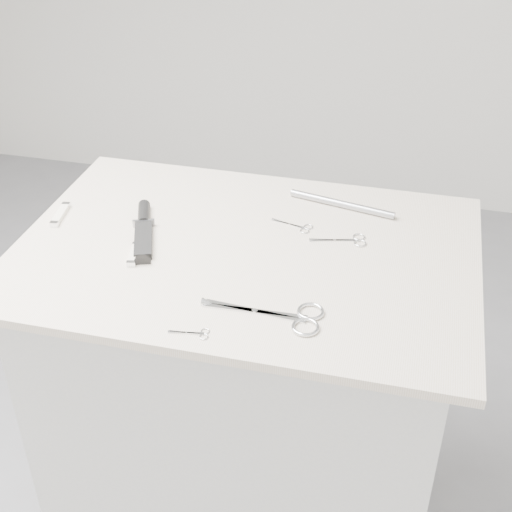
% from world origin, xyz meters
% --- Properties ---
extents(plinth, '(0.90, 0.60, 0.90)m').
position_xyz_m(plinth, '(0.00, 0.00, 0.45)').
color(plinth, silver).
rests_on(plinth, ground).
extents(display_board, '(1.00, 0.70, 0.02)m').
position_xyz_m(display_board, '(0.00, 0.00, 0.91)').
color(display_board, beige).
rests_on(display_board, plinth).
extents(large_shears, '(0.23, 0.10, 0.01)m').
position_xyz_m(large_shears, '(0.14, -0.21, 0.92)').
color(large_shears, silver).
rests_on(large_shears, display_board).
extents(embroidery_scissors_a, '(0.13, 0.06, 0.00)m').
position_xyz_m(embroidery_scissors_a, '(0.21, 0.09, 0.92)').
color(embroidery_scissors_a, silver).
rests_on(embroidery_scissors_a, display_board).
extents(embroidery_scissors_b, '(0.10, 0.05, 0.00)m').
position_xyz_m(embroidery_scissors_b, '(0.09, 0.12, 0.92)').
color(embroidery_scissors_b, silver).
rests_on(embroidery_scissors_b, display_board).
extents(tiny_scissors, '(0.08, 0.03, 0.00)m').
position_xyz_m(tiny_scissors, '(-0.02, -0.30, 0.92)').
color(tiny_scissors, silver).
rests_on(tiny_scissors, display_board).
extents(sheathed_knife, '(0.11, 0.23, 0.03)m').
position_xyz_m(sheathed_knife, '(-0.24, 0.02, 0.93)').
color(sheathed_knife, black).
rests_on(sheathed_knife, display_board).
extents(pocket_knife_a, '(0.04, 0.10, 0.01)m').
position_xyz_m(pocket_knife_a, '(-0.45, 0.03, 0.93)').
color(pocket_knife_a, white).
rests_on(pocket_knife_a, display_board).
extents(pocket_knife_b, '(0.04, 0.09, 0.01)m').
position_xyz_m(pocket_knife_b, '(-0.22, -0.09, 0.93)').
color(pocket_knife_b, white).
rests_on(pocket_knife_b, display_board).
extents(metal_rail, '(0.26, 0.07, 0.02)m').
position_xyz_m(metal_rail, '(0.18, 0.23, 0.93)').
color(metal_rail, '#989BA1').
rests_on(metal_rail, display_board).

